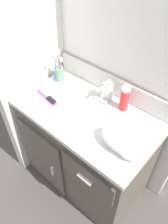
{
  "coord_description": "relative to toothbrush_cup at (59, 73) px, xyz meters",
  "views": [
    {
      "loc": [
        0.61,
        -0.71,
        1.7
      ],
      "look_at": [
        0.0,
        -0.03,
        0.79
      ],
      "focal_mm": 35.0,
      "sensor_mm": 36.0,
      "label": 1
    }
  ],
  "objects": [
    {
      "name": "shaving_cream_can",
      "position": [
        0.51,
        0.05,
        0.02
      ],
      "size": [
        0.05,
        0.05,
        0.16
      ],
      "color": "red",
      "rests_on": "vanity"
    },
    {
      "name": "wall_back",
      "position": [
        0.37,
        0.18,
        0.27
      ],
      "size": [
        1.07,
        0.08,
        2.2
      ],
      "primitive_type": "cube",
      "color": "silver",
      "rests_on": "ground_plane"
    },
    {
      "name": "wall_left",
      "position": [
        -0.13,
        -0.12,
        0.27
      ],
      "size": [
        0.08,
        0.59,
        2.2
      ],
      "primitive_type": "cube",
      "color": "silver",
      "rests_on": "ground_plane"
    },
    {
      "name": "hand_towel",
      "position": [
        0.68,
        -0.2,
        -0.01
      ],
      "size": [
        0.25,
        0.15,
        0.09
      ],
      "color": "white",
      "rests_on": "vanity"
    },
    {
      "name": "soap_dispenser",
      "position": [
        0.38,
        0.06,
        0.0
      ],
      "size": [
        0.06,
        0.07,
        0.15
      ],
      "color": "silver",
      "rests_on": "vanity"
    },
    {
      "name": "ground_plane",
      "position": [
        0.37,
        -0.12,
        -0.83
      ],
      "size": [
        6.0,
        6.0,
        0.0
      ],
      "primitive_type": "plane",
      "color": "#4C4742"
    },
    {
      "name": "toothbrush_cup",
      "position": [
        0.0,
        0.0,
        0.0
      ],
      "size": [
        0.09,
        0.11,
        0.2
      ],
      "color": "gray",
      "rests_on": "vanity"
    },
    {
      "name": "sink_faucet",
      "position": [
        0.37,
        0.02,
        -0.01
      ],
      "size": [
        0.09,
        0.09,
        0.14
      ],
      "color": "silver",
      "rests_on": "vanity"
    },
    {
      "name": "hairbrush",
      "position": [
        0.11,
        -0.2,
        -0.05
      ],
      "size": [
        0.2,
        0.05,
        0.03
      ],
      "rotation": [
        0.0,
        0.0,
        -0.11
      ],
      "color": "purple",
      "rests_on": "vanity"
    },
    {
      "name": "vanity",
      "position": [
        0.36,
        -0.13,
        -0.43
      ],
      "size": [
        0.89,
        0.53,
        0.77
      ],
      "color": "brown",
      "rests_on": "ground_plane"
    },
    {
      "name": "backsplash",
      "position": [
        0.37,
        0.13,
        0.01
      ],
      "size": [
        0.89,
        0.02,
        0.13
      ],
      "color": "silver",
      "rests_on": "vanity"
    }
  ]
}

